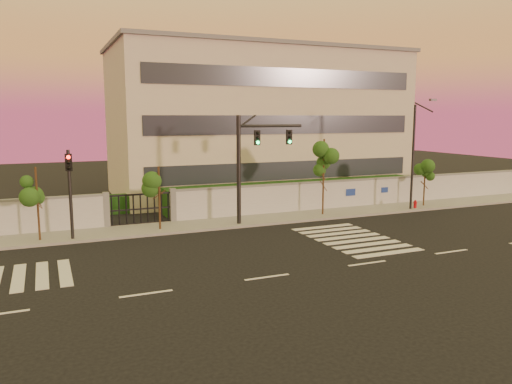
% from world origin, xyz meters
% --- Properties ---
extents(ground, '(120.00, 120.00, 0.00)m').
position_xyz_m(ground, '(0.00, 0.00, 0.00)').
color(ground, black).
rests_on(ground, ground).
extents(sidewalk, '(60.00, 3.00, 0.15)m').
position_xyz_m(sidewalk, '(0.00, 10.50, 0.07)').
color(sidewalk, gray).
rests_on(sidewalk, ground).
extents(perimeter_wall, '(60.00, 0.36, 2.20)m').
position_xyz_m(perimeter_wall, '(0.10, 12.00, 1.07)').
color(perimeter_wall, '#B0B3B8').
rests_on(perimeter_wall, ground).
extents(hedge_row, '(41.00, 4.25, 1.80)m').
position_xyz_m(hedge_row, '(1.17, 14.74, 0.82)').
color(hedge_row, '#103711').
rests_on(hedge_row, ground).
extents(institutional_building, '(24.40, 12.40, 12.25)m').
position_xyz_m(institutional_building, '(9.00, 21.99, 6.16)').
color(institutional_building, beige).
rests_on(institutional_building, ground).
extents(road_markings, '(57.00, 7.62, 0.02)m').
position_xyz_m(road_markings, '(-1.58, 3.76, 0.01)').
color(road_markings, silver).
rests_on(road_markings, ground).
extents(street_tree_c, '(1.39, 1.11, 4.03)m').
position_xyz_m(street_tree_c, '(-8.66, 10.00, 2.96)').
color(street_tree_c, '#382314').
rests_on(street_tree_c, ground).
extents(street_tree_d, '(1.47, 1.17, 3.79)m').
position_xyz_m(street_tree_d, '(-2.23, 10.08, 2.80)').
color(street_tree_d, '#382314').
rests_on(street_tree_d, ground).
extents(street_tree_e, '(1.41, 1.12, 5.16)m').
position_xyz_m(street_tree_e, '(8.74, 10.22, 3.79)').
color(street_tree_e, '#382314').
rests_on(street_tree_e, ground).
extents(street_tree_f, '(1.29, 1.03, 3.30)m').
position_xyz_m(street_tree_f, '(17.23, 10.14, 2.43)').
color(street_tree_f, '#382314').
rests_on(street_tree_f, ground).
extents(traffic_signal_main, '(4.23, 0.59, 6.69)m').
position_xyz_m(traffic_signal_main, '(3.36, 9.67, 4.23)').
color(traffic_signal_main, black).
rests_on(traffic_signal_main, ground).
extents(traffic_signal_secondary, '(0.38, 0.36, 4.89)m').
position_xyz_m(traffic_signal_secondary, '(-7.06, 9.61, 3.11)').
color(traffic_signal_secondary, black).
rests_on(traffic_signal_secondary, ground).
extents(streetlight_east, '(0.46, 1.87, 7.76)m').
position_xyz_m(streetlight_east, '(15.45, 9.29, 4.20)').
color(streetlight_east, black).
rests_on(streetlight_east, ground).
extents(fire_hydrant, '(0.29, 0.27, 0.72)m').
position_xyz_m(fire_hydrant, '(15.97, 9.58, 0.36)').
color(fire_hydrant, '#B10B14').
rests_on(fire_hydrant, ground).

